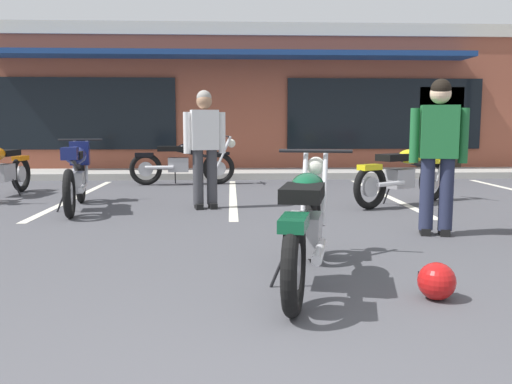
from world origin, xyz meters
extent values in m
plane|color=#47474C|center=(0.00, 3.53, 0.00)|extent=(80.00, 80.00, 0.00)
cube|color=#A8A59E|center=(0.00, 10.86, 0.07)|extent=(22.00, 1.80, 0.14)
cube|color=brown|center=(0.00, 14.57, 1.80)|extent=(18.64, 6.21, 3.60)
cube|color=beige|center=(0.00, 11.44, 3.45)|extent=(18.64, 0.06, 0.30)
cube|color=black|center=(-3.73, 11.43, 1.45)|extent=(4.77, 0.06, 1.70)
cube|color=black|center=(3.73, 11.43, 1.45)|extent=(4.77, 0.06, 1.70)
cube|color=#33281E|center=(5.12, 11.43, 1.05)|extent=(1.10, 0.06, 2.10)
cube|color=navy|center=(0.00, 11.02, 2.80)|extent=(11.18, 0.90, 0.12)
cube|color=silver|center=(-2.59, 7.26, 0.00)|extent=(0.12, 4.80, 0.01)
cube|color=silver|center=(0.00, 7.26, 0.00)|extent=(0.12, 4.80, 0.01)
cube|color=silver|center=(2.59, 7.26, 0.00)|extent=(0.12, 4.80, 0.01)
torus|color=black|center=(0.36, 1.54, 0.32)|extent=(0.24, 0.65, 0.64)
cylinder|color=#B7B7BC|center=(0.36, 1.54, 0.32)|extent=(0.12, 0.29, 0.29)
torus|color=black|center=(0.69, 2.94, 0.32)|extent=(0.24, 0.65, 0.64)
cylinder|color=#B7B7BC|center=(0.69, 2.94, 0.32)|extent=(0.12, 0.29, 0.29)
cylinder|color=silver|center=(0.63, 3.06, 0.64)|extent=(0.12, 0.33, 0.66)
cylinder|color=silver|center=(0.80, 3.02, 0.64)|extent=(0.12, 0.33, 0.66)
cylinder|color=black|center=(0.73, 3.12, 0.96)|extent=(0.65, 0.18, 0.03)
sphere|color=silver|center=(0.75, 3.20, 0.82)|extent=(0.20, 0.20, 0.17)
cube|color=#0F4C2D|center=(0.70, 2.98, 0.62)|extent=(0.22, 0.38, 0.06)
cube|color=#9E9EA3|center=(0.51, 2.16, 0.40)|extent=(0.33, 0.44, 0.28)
cylinder|color=silver|center=(0.56, 1.77, 0.36)|extent=(0.19, 0.55, 0.07)
cylinder|color=black|center=(0.55, 2.36, 0.64)|extent=(0.28, 0.93, 0.26)
ellipsoid|color=#0F4C2D|center=(0.56, 2.38, 0.72)|extent=(0.36, 0.53, 0.22)
cube|color=black|center=(0.47, 2.03, 0.72)|extent=(0.39, 0.57, 0.10)
cube|color=#0F4C2D|center=(0.35, 1.52, 0.60)|extent=(0.24, 0.39, 0.08)
cylinder|color=black|center=(0.31, 2.14, 0.14)|extent=(0.14, 0.05, 0.29)
torus|color=black|center=(1.94, 5.78, 0.32)|extent=(0.59, 0.44, 0.64)
cylinder|color=#B7B7BC|center=(1.94, 5.78, 0.32)|extent=(0.27, 0.21, 0.29)
torus|color=black|center=(3.14, 6.57, 0.32)|extent=(0.59, 0.44, 0.64)
cylinder|color=#B7B7BC|center=(3.14, 6.57, 0.32)|extent=(0.27, 0.21, 0.29)
cylinder|color=silver|center=(3.17, 6.70, 0.64)|extent=(0.30, 0.22, 0.66)
cylinder|color=silver|center=(3.27, 6.55, 0.64)|extent=(0.30, 0.22, 0.66)
cylinder|color=black|center=(3.29, 6.67, 0.96)|extent=(0.39, 0.57, 0.03)
sphere|color=silver|center=(3.36, 6.72, 0.82)|extent=(0.24, 0.24, 0.17)
cube|color=yellow|center=(3.17, 6.60, 0.62)|extent=(0.38, 0.32, 0.06)
cube|color=#9E9EA3|center=(2.47, 6.13, 0.40)|extent=(0.47, 0.42, 0.28)
cylinder|color=silver|center=(2.24, 5.81, 0.36)|extent=(0.50, 0.36, 0.07)
cylinder|color=black|center=(2.64, 6.24, 0.64)|extent=(0.82, 0.57, 0.26)
ellipsoid|color=yellow|center=(2.65, 6.25, 0.72)|extent=(0.54, 0.48, 0.22)
cube|color=black|center=(2.35, 6.06, 0.72)|extent=(0.59, 0.52, 0.10)
cube|color=yellow|center=(1.92, 5.77, 0.60)|extent=(0.39, 0.33, 0.08)
cylinder|color=black|center=(2.31, 6.24, 0.14)|extent=(0.09, 0.13, 0.29)
torus|color=black|center=(-1.71, 9.03, 0.32)|extent=(0.65, 0.15, 0.64)
cylinder|color=#B7B7BC|center=(-1.71, 9.03, 0.32)|extent=(0.29, 0.08, 0.29)
torus|color=black|center=(-0.28, 9.13, 0.32)|extent=(0.65, 0.15, 0.64)
cylinder|color=#B7B7BC|center=(-0.28, 9.13, 0.32)|extent=(0.29, 0.08, 0.29)
cylinder|color=silver|center=(-0.18, 9.23, 0.64)|extent=(0.33, 0.07, 0.66)
cylinder|color=silver|center=(-0.17, 9.05, 0.64)|extent=(0.33, 0.07, 0.66)
cylinder|color=black|center=(-0.10, 9.15, 0.96)|extent=(0.08, 0.66, 0.03)
sphere|color=silver|center=(-0.02, 9.15, 0.82)|extent=(0.18, 0.18, 0.17)
cube|color=black|center=(-0.24, 9.14, 0.62)|extent=(0.37, 0.17, 0.06)
cube|color=#9E9EA3|center=(-1.08, 9.07, 0.40)|extent=(0.42, 0.27, 0.28)
cylinder|color=silver|center=(-1.43, 8.91, 0.36)|extent=(0.55, 0.11, 0.07)
cylinder|color=black|center=(-0.88, 9.09, 0.64)|extent=(0.94, 0.13, 0.26)
ellipsoid|color=black|center=(-0.86, 9.09, 0.72)|extent=(0.50, 0.30, 0.22)
cube|color=black|center=(-1.21, 9.06, 0.72)|extent=(0.54, 0.32, 0.10)
cube|color=black|center=(-1.73, 9.02, 0.60)|extent=(0.37, 0.19, 0.08)
cylinder|color=black|center=(-1.16, 9.25, 0.14)|extent=(0.03, 0.14, 0.29)
torus|color=black|center=(-3.77, 8.06, 0.32)|extent=(0.14, 0.65, 0.64)
cylinder|color=#B7B7BC|center=(-3.77, 8.06, 0.32)|extent=(0.08, 0.29, 0.29)
cube|color=#9E9EA3|center=(-3.82, 7.42, 0.40)|extent=(0.27, 0.42, 0.28)
cylinder|color=silver|center=(-3.93, 7.80, 0.36)|extent=(0.11, 0.55, 0.07)
cube|color=black|center=(-3.81, 7.56, 0.72)|extent=(0.32, 0.54, 0.10)
cube|color=orange|center=(-3.77, 8.08, 0.60)|extent=(0.18, 0.37, 0.08)
cylinder|color=black|center=(-3.63, 7.48, 0.14)|extent=(0.14, 0.03, 0.29)
torus|color=black|center=(-2.10, 5.22, 0.32)|extent=(0.21, 0.65, 0.64)
cylinder|color=#B7B7BC|center=(-2.10, 5.22, 0.32)|extent=(0.11, 0.29, 0.29)
torus|color=black|center=(-2.34, 6.64, 0.32)|extent=(0.21, 0.65, 0.64)
cylinder|color=#B7B7BC|center=(-2.34, 6.64, 0.32)|extent=(0.11, 0.29, 0.29)
cylinder|color=silver|center=(-2.44, 6.72, 0.64)|extent=(0.10, 0.33, 0.66)
cylinder|color=silver|center=(-2.27, 6.75, 0.64)|extent=(0.10, 0.33, 0.66)
cylinder|color=black|center=(-2.37, 6.82, 0.96)|extent=(0.66, 0.14, 0.03)
sphere|color=silver|center=(-2.38, 6.89, 0.82)|extent=(0.20, 0.20, 0.17)
cube|color=navy|center=(-2.34, 6.68, 0.62)|extent=(0.20, 0.38, 0.06)
cube|color=#9E9EA3|center=(-2.20, 5.85, 0.40)|extent=(0.30, 0.43, 0.28)
cylinder|color=silver|center=(-2.00, 5.51, 0.36)|extent=(0.16, 0.55, 0.07)
cylinder|color=black|center=(-2.24, 6.05, 0.64)|extent=(0.22, 0.94, 0.26)
ellipsoid|color=navy|center=(-2.24, 6.09, 0.76)|extent=(0.38, 0.56, 0.26)
cube|color=navy|center=(-2.35, 6.69, 0.76)|extent=(0.32, 0.28, 0.36)
cube|color=black|center=(-2.19, 5.75, 0.78)|extent=(0.30, 0.43, 0.10)
cube|color=navy|center=(-2.14, 5.45, 0.82)|extent=(0.25, 0.35, 0.16)
cylinder|color=black|center=(-2.37, 5.75, 0.14)|extent=(0.14, 0.05, 0.29)
cube|color=black|center=(-0.29, 5.96, 0.04)|extent=(0.15, 0.26, 0.08)
cube|color=black|center=(-0.49, 5.92, 0.04)|extent=(0.15, 0.26, 0.08)
cylinder|color=#38383D|center=(-0.30, 6.00, 0.46)|extent=(0.18, 0.18, 0.80)
cylinder|color=#38383D|center=(-0.50, 5.96, 0.46)|extent=(0.18, 0.18, 0.80)
cube|color=silver|center=(-0.40, 5.98, 1.12)|extent=(0.42, 0.29, 0.56)
cylinder|color=silver|center=(-0.16, 6.03, 1.08)|extent=(0.12, 0.12, 0.58)
cylinder|color=silver|center=(-0.64, 5.93, 1.08)|extent=(0.12, 0.12, 0.58)
sphere|color=#A07556|center=(-0.40, 5.98, 1.52)|extent=(0.26, 0.26, 0.22)
sphere|color=gray|center=(-0.40, 5.99, 1.57)|extent=(0.25, 0.25, 0.21)
cube|color=black|center=(2.09, 4.01, 0.04)|extent=(0.15, 0.26, 0.08)
cube|color=black|center=(2.29, 3.96, 0.04)|extent=(0.15, 0.26, 0.08)
cylinder|color=#232842|center=(2.08, 3.97, 0.46)|extent=(0.18, 0.18, 0.80)
cylinder|color=#232842|center=(2.28, 3.92, 0.46)|extent=(0.18, 0.18, 0.80)
cube|color=#1E6633|center=(2.18, 3.94, 1.12)|extent=(0.42, 0.30, 0.56)
cylinder|color=#1E6633|center=(1.94, 4.00, 1.08)|extent=(0.12, 0.12, 0.58)
cylinder|color=#1E6633|center=(2.42, 3.89, 1.08)|extent=(0.12, 0.12, 0.58)
sphere|color=beige|center=(2.18, 3.94, 1.52)|extent=(0.27, 0.27, 0.22)
sphere|color=black|center=(2.18, 3.93, 1.57)|extent=(0.25, 0.25, 0.21)
sphere|color=#B71414|center=(1.38, 1.81, 0.13)|extent=(0.26, 0.26, 0.26)
cube|color=black|center=(1.38, 1.91, 0.12)|extent=(0.18, 0.03, 0.09)
camera|label=1|loc=(-0.03, -1.74, 1.20)|focal=38.01mm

